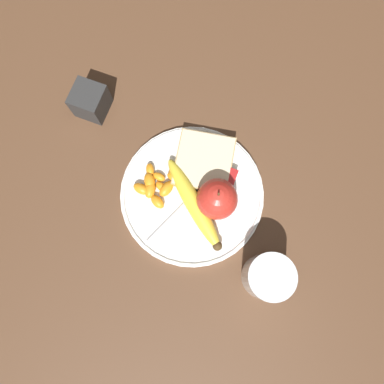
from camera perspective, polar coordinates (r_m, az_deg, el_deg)
name	(u,v)px	position (r m, az deg, el deg)	size (l,w,h in m)	color
ground_plane	(192,195)	(0.74, 0.00, -0.52)	(3.00, 3.00, 0.00)	brown
plate	(192,195)	(0.73, 0.00, -0.40)	(0.28, 0.28, 0.01)	white
juice_glass	(267,277)	(0.70, 11.42, -12.54)	(0.08, 0.08, 0.09)	silver
apple	(217,200)	(0.69, 3.77, -1.27)	(0.08, 0.08, 0.09)	red
banana	(194,204)	(0.71, 0.33, -1.87)	(0.15, 0.17, 0.03)	yellow
bread_slice	(202,161)	(0.73, 1.58, 4.71)	(0.13, 0.13, 0.02)	tan
fork	(190,201)	(0.72, -0.35, -1.42)	(0.18, 0.09, 0.00)	silver
jam_packet	(224,180)	(0.73, 4.94, 1.87)	(0.05, 0.04, 0.02)	white
orange_segment_0	(150,181)	(0.73, -6.49, 1.67)	(0.04, 0.04, 0.02)	orange
orange_segment_1	(157,202)	(0.72, -5.28, -1.49)	(0.03, 0.04, 0.02)	orange
orange_segment_2	(150,170)	(0.74, -6.40, 3.40)	(0.03, 0.03, 0.01)	orange
orange_segment_3	(141,189)	(0.73, -7.75, 0.49)	(0.02, 0.04, 0.02)	orange
orange_segment_4	(161,187)	(0.73, -4.72, 0.82)	(0.02, 0.03, 0.01)	orange
orange_segment_5	(150,190)	(0.73, -6.39, 0.36)	(0.04, 0.03, 0.02)	orange
orange_segment_6	(176,170)	(0.73, -2.38, 3.40)	(0.04, 0.04, 0.02)	orange
orange_segment_7	(166,189)	(0.72, -3.92, 0.49)	(0.04, 0.03, 0.02)	orange
orange_segment_8	(159,177)	(0.73, -5.03, 2.33)	(0.02, 0.03, 0.01)	orange
orange_segment_9	(176,177)	(0.73, -2.50, 2.31)	(0.02, 0.03, 0.02)	orange
condiment_caddy	(90,101)	(0.80, -15.25, 13.20)	(0.06, 0.06, 0.06)	#2D2D2D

